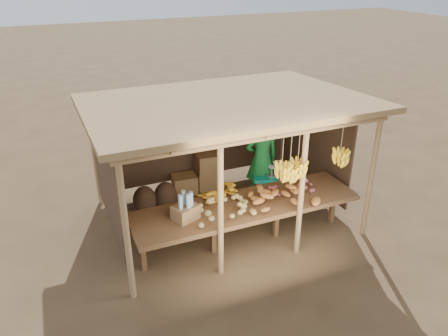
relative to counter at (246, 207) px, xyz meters
name	(u,v)px	position (x,y,z in m)	size (l,w,h in m)	color
ground	(224,217)	(0.00, 0.95, -0.74)	(60.00, 60.00, 0.00)	brown
stall_structure	(229,123)	(0.10, 0.96, 1.18)	(4.70, 3.50, 2.43)	#A68056
counter	(246,207)	(0.00, 0.00, 0.00)	(3.90, 1.05, 0.80)	brown
potato_heap	(223,205)	(-0.49, -0.14, 0.24)	(0.97, 0.58, 0.37)	tan
sweet_potato_heap	(282,193)	(0.57, -0.17, 0.24)	(1.08, 0.65, 0.36)	#C27431
onion_heap	(296,182)	(1.00, 0.07, 0.24)	(0.78, 0.47, 0.35)	#B05559
banana_pile	(222,188)	(-0.28, 0.37, 0.24)	(0.63, 0.38, 0.35)	gold
tomato_basin	(187,208)	(-1.00, 0.14, 0.14)	(0.36, 0.36, 0.19)	navy
bottle_box	(185,209)	(-1.08, -0.03, 0.24)	(0.46, 0.42, 0.48)	olive
vendor	(262,159)	(0.92, 1.20, 0.22)	(0.70, 0.46, 1.92)	#176B2C
tarp_crate	(270,187)	(1.07, 1.08, -0.37)	(0.91, 0.85, 0.89)	brown
carton_stack	(201,175)	(-0.03, 2.15, -0.39)	(1.08, 0.45, 0.79)	olive
burlap_sacks	(155,197)	(-1.13, 1.77, -0.46)	(0.89, 0.47, 0.63)	#4B3423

